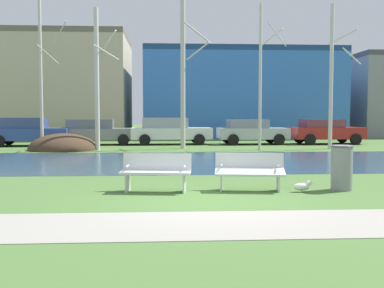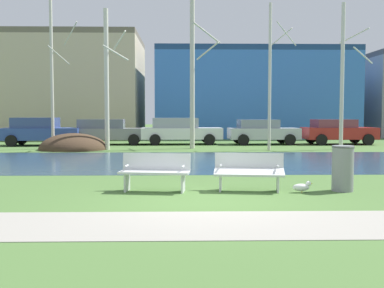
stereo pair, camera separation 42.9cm
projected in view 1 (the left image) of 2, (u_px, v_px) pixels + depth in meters
The scene contains 20 objects.
ground_plane at pixel (185, 157), 19.49m from camera, with size 120.00×120.00×0.00m, color #476B33.
paved_path_strip at pixel (219, 224), 7.54m from camera, with size 60.00×1.95×0.01m, color gray.
river_band at pixel (188, 161), 17.60m from camera, with size 80.00×8.04×0.01m, color #2D475B.
soil_mound at pixel (63, 150), 23.16m from camera, with size 3.41×3.17×1.65m, color #423021.
bench_left at pixel (156, 171), 10.71m from camera, with size 1.66×0.78×0.87m.
bench_right at pixel (250, 170), 10.84m from camera, with size 1.66×0.78×0.87m.
trash_bin at pixel (342, 167), 10.91m from camera, with size 0.51×0.51×1.05m.
seagull at pixel (302, 186), 10.67m from camera, with size 0.46×0.17×0.27m.
birch_far_left at pixel (41, 71), 23.40m from camera, with size 1.45×2.29×7.74m.
birch_left at pixel (97, 78), 22.83m from camera, with size 1.22×2.09×6.93m.
birch_center_left at pixel (184, 63), 23.85m from camera, with size 1.56×2.77×8.61m.
birch_center at pixel (261, 75), 22.99m from camera, with size 1.34×2.31×7.17m.
birch_center_right at pixel (332, 75), 23.54m from camera, with size 1.60×2.75×7.28m.
parked_van_nearest_blue at pixel (28, 131), 26.04m from camera, with size 4.35×2.26×1.57m.
parked_sedan_second_grey at pixel (95, 131), 26.97m from camera, with size 4.71×2.14×1.47m.
parked_hatch_third_white at pixel (169, 131), 27.32m from camera, with size 4.76×2.19×1.55m.
parked_wagon_fourth_silver at pixel (251, 131), 27.40m from camera, with size 4.11×2.18×1.45m.
parked_suv_fifth_red at pixel (326, 131), 27.65m from camera, with size 4.19×2.22×1.46m.
building_beige_block at pixel (52, 87), 35.42m from camera, with size 11.50×8.54×7.65m.
building_blue_store at pixel (238, 95), 37.06m from camera, with size 14.71×8.76×6.64m.
Camera 1 is at (-0.89, -9.40, 1.79)m, focal length 43.69 mm.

